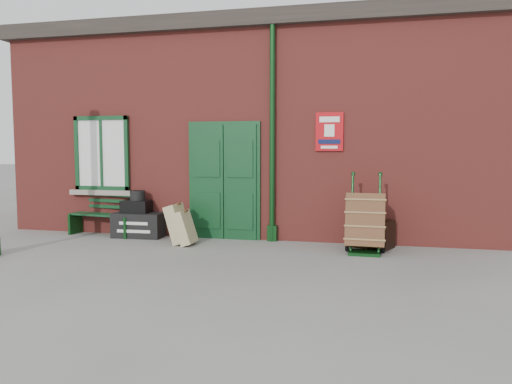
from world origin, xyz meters
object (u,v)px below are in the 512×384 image
(dark_trunk, at_px, (372,233))
(bench, at_px, (105,213))
(houdini_trunk, at_px, (139,225))
(porter_trolley, at_px, (365,223))

(dark_trunk, bearing_deg, bench, -157.37)
(houdini_trunk, bearing_deg, porter_trolley, -9.37)
(porter_trolley, bearing_deg, houdini_trunk, 174.66)
(bench, xyz_separation_m, houdini_trunk, (0.79, -0.07, -0.19))
(houdini_trunk, xyz_separation_m, dark_trunk, (4.49, 0.00, 0.01))
(bench, height_order, houdini_trunk, bench)
(bench, xyz_separation_m, porter_trolley, (5.16, -0.55, 0.07))
(porter_trolley, xyz_separation_m, dark_trunk, (0.11, 0.49, -0.26))
(dark_trunk, bearing_deg, porter_trolley, -79.38)
(bench, height_order, porter_trolley, porter_trolley)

